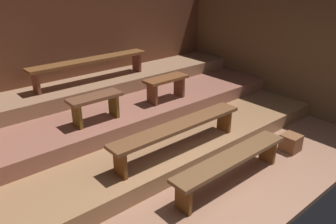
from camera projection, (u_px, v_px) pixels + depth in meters
ground at (151, 147)px, 5.43m from camera, size 6.99×4.90×0.08m
wall_back at (84, 51)px, 6.39m from camera, size 6.99×0.06×2.38m
wall_right at (269, 46)px, 6.80m from camera, size 0.06×4.90×2.38m
platform_lower at (133, 128)px, 5.70m from camera, size 6.19×3.13×0.24m
platform_middle at (116, 106)px, 5.99m from camera, size 6.19×2.04×0.24m
platform_upper at (99, 86)px, 6.28m from camera, size 6.19×0.91×0.24m
bench_floor_center at (231, 161)px, 4.30m from camera, size 1.95×0.31×0.42m
bench_lower_center at (179, 129)px, 4.62m from camera, size 2.21×0.31×0.42m
bench_middle_left at (95, 103)px, 4.98m from camera, size 0.83×0.31×0.42m
bench_middle_right at (166, 83)px, 5.82m from camera, size 0.83×0.31×0.42m
bench_upper_center at (91, 63)px, 6.03m from camera, size 2.30×0.31×0.42m
wooden_crate_floor at (291, 143)px, 5.19m from camera, size 0.27×0.27×0.27m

